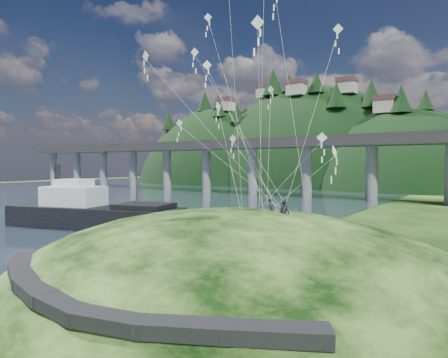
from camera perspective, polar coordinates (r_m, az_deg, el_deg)
The scene contains 10 objects.
ground at distance 32.58m, azimuth -12.22°, elevation -12.59°, with size 320.00×320.00×0.00m, color black.
water at distance 108.48m, azimuth -26.42°, elevation -2.35°, with size 240.00×240.00×0.00m, color #2F4257.
grass_hill at distance 29.49m, azimuth 1.95°, elevation -17.19°, with size 36.00×32.00×13.00m.
footpath at distance 20.51m, azimuth -18.47°, elevation -15.57°, with size 22.29×5.84×0.83m.
bridge at distance 103.97m, azimuth 6.69°, elevation 3.03°, with size 160.00×11.00×15.00m.
far_ridge at distance 159.00m, azimuth 10.23°, elevation -3.44°, with size 153.00×70.00×94.50m.
work_barge at distance 54.49m, azimuth -18.40°, elevation -4.47°, with size 24.05×12.51×8.12m.
wooden_dock at distance 42.79m, azimuth -15.77°, elevation -8.51°, with size 12.08×2.50×0.86m.
kite_flyers at distance 28.20m, azimuth 7.95°, elevation -2.86°, with size 2.45×1.64×1.92m.
kite_swarm at distance 31.44m, azimuth 1.82°, elevation 17.48°, with size 17.39×12.11×19.25m.
Camera 1 is at (23.25, -21.24, 8.33)m, focal length 32.00 mm.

